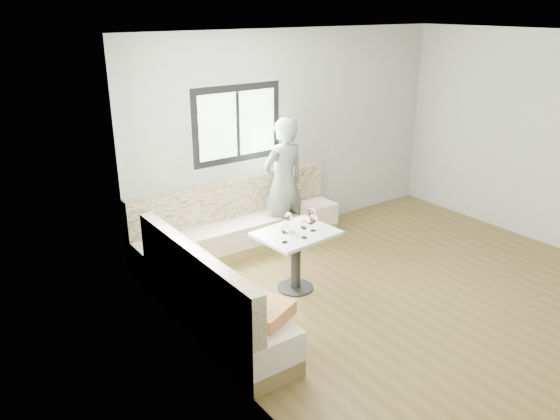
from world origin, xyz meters
The scene contains 10 objects.
room centered at (-0.08, 0.08, 1.41)m, with size 5.01×5.01×2.81m.
banquette centered at (-1.59, 1.61, 0.33)m, with size 2.90×2.80×0.95m.
table centered at (-1.07, 1.01, 0.53)m, with size 0.91×0.74×0.71m.
person centered at (-0.45, 2.11, 0.87)m, with size 0.64×0.42×1.75m, color slate.
olive_ramekin centered at (-1.14, 1.05, 0.73)m, with size 0.11×0.11×0.05m.
wine_glass_a centered at (-1.34, 0.86, 0.85)m, with size 0.09×0.09×0.20m.
wine_glass_b centered at (-1.09, 0.84, 0.85)m, with size 0.09×0.09×0.20m.
wine_glass_c centered at (-0.89, 0.93, 0.85)m, with size 0.09×0.09×0.20m.
wine_glass_d centered at (-1.08, 1.14, 0.85)m, with size 0.09×0.09×0.20m.
wine_glass_e centered at (-0.78, 1.11, 0.85)m, with size 0.09×0.09×0.20m.
Camera 1 is at (-4.47, -3.42, 3.09)m, focal length 35.00 mm.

